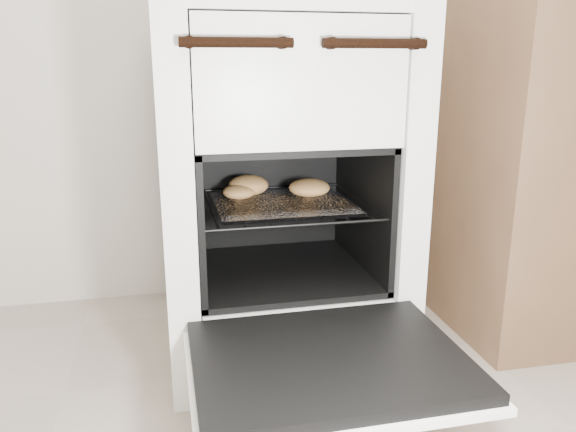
% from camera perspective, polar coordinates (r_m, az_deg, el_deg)
% --- Properties ---
extents(stove, '(0.55, 0.61, 0.85)m').
position_cam_1_polar(stove, '(1.38, -1.23, 3.28)').
color(stove, white).
rests_on(stove, ground).
extents(oven_door, '(0.50, 0.39, 0.03)m').
position_cam_1_polar(oven_door, '(1.03, 4.17, -14.68)').
color(oven_door, black).
rests_on(oven_door, stove).
extents(oven_rack, '(0.40, 0.39, 0.01)m').
position_cam_1_polar(oven_rack, '(1.33, -0.70, 1.22)').
color(oven_rack, black).
rests_on(oven_rack, stove).
extents(foil_sheet, '(0.31, 0.28, 0.01)m').
position_cam_1_polar(foil_sheet, '(1.31, -0.53, 1.27)').
color(foil_sheet, white).
rests_on(foil_sheet, oven_rack).
extents(baked_rolls, '(0.29, 0.16, 0.05)m').
position_cam_1_polar(baked_rolls, '(1.37, -1.86, 2.94)').
color(baked_rolls, '#DFA459').
rests_on(baked_rolls, foil_sheet).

